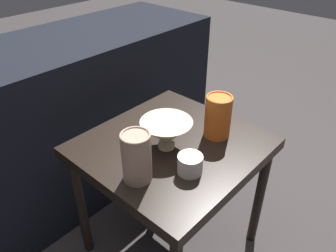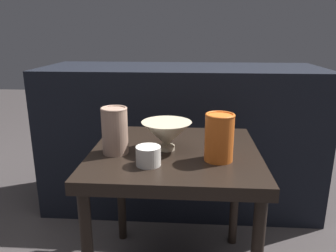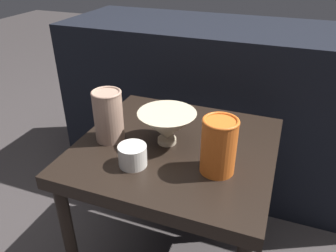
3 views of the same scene
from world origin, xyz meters
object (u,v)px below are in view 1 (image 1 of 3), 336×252
at_px(bowl, 167,133).
at_px(cup, 190,164).
at_px(vase_colorful_right, 218,116).
at_px(vase_textured_left, 136,156).

distance_m(bowl, cup, 0.14).
relative_size(bowl, vase_colorful_right, 1.13).
bearing_deg(cup, vase_textured_left, 142.01).
bearing_deg(cup, vase_colorful_right, 14.34).
bearing_deg(vase_colorful_right, vase_textured_left, 173.08).
distance_m(bowl, vase_colorful_right, 0.19).
bearing_deg(vase_textured_left, cup, -37.99).
xyz_separation_m(vase_textured_left, vase_colorful_right, (0.34, -0.04, -0.00)).
relative_size(bowl, vase_textured_left, 1.09).
distance_m(vase_colorful_right, cup, 0.23).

